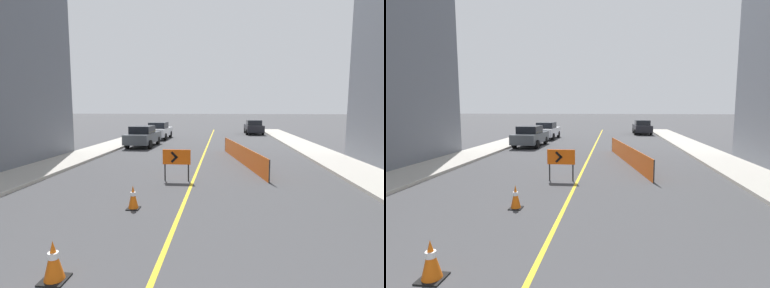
# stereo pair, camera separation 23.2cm
# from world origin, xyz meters

# --- Properties ---
(lane_stripe) EXTENTS (0.12, 43.90, 0.01)m
(lane_stripe) POSITION_xyz_m (0.00, 21.95, 0.00)
(lane_stripe) COLOR gold
(lane_stripe) RESTS_ON ground_plane
(sidewalk_left) EXTENTS (2.40, 43.90, 0.13)m
(sidewalk_left) POSITION_xyz_m (-7.33, 21.95, 0.07)
(sidewalk_left) COLOR #ADA89E
(sidewalk_left) RESTS_ON ground_plane
(sidewalk_right) EXTENTS (2.40, 43.90, 0.13)m
(sidewalk_right) POSITION_xyz_m (7.33, 21.95, 0.07)
(sidewalk_right) COLOR #ADA89E
(sidewalk_right) RESTS_ON ground_plane
(traffic_cone_second) EXTENTS (0.43, 0.43, 0.72)m
(traffic_cone_second) POSITION_xyz_m (-1.67, 7.85, 0.35)
(traffic_cone_second) COLOR black
(traffic_cone_second) RESTS_ON ground_plane
(traffic_cone_third) EXTENTS (0.37, 0.37, 0.71)m
(traffic_cone_third) POSITION_xyz_m (-1.41, 11.57, 0.35)
(traffic_cone_third) COLOR black
(traffic_cone_third) RESTS_ON ground_plane
(arrow_barricade_primary) EXTENTS (1.13, 0.10, 1.28)m
(arrow_barricade_primary) POSITION_xyz_m (-0.66, 15.07, 0.92)
(arrow_barricade_primary) COLOR #EF560C
(arrow_barricade_primary) RESTS_ON ground_plane
(safety_mesh_fence) EXTENTS (1.69, 8.73, 0.95)m
(safety_mesh_fence) POSITION_xyz_m (2.19, 19.37, 0.47)
(safety_mesh_fence) COLOR #EF560C
(safety_mesh_fence) RESTS_ON ground_plane
(parked_car_curb_near) EXTENTS (1.95, 4.36, 1.59)m
(parked_car_curb_near) POSITION_xyz_m (-4.89, 25.61, 0.80)
(parked_car_curb_near) COLOR #474C51
(parked_car_curb_near) RESTS_ON ground_plane
(parked_car_curb_mid) EXTENTS (1.94, 4.33, 1.59)m
(parked_car_curb_mid) POSITION_xyz_m (-4.87, 31.32, 0.80)
(parked_car_curb_mid) COLOR silver
(parked_car_curb_mid) RESTS_ON ground_plane
(parked_car_curb_far) EXTENTS (1.95, 4.34, 1.59)m
(parked_car_curb_far) POSITION_xyz_m (4.66, 37.58, 0.80)
(parked_car_curb_far) COLOR black
(parked_car_curb_far) RESTS_ON ground_plane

